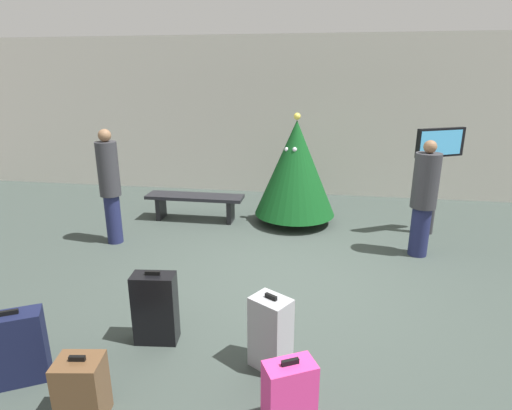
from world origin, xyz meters
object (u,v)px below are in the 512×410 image
at_px(traveller_0, 110,184).
at_px(suitcase_1, 14,349).
at_px(holiday_tree, 296,168).
at_px(traveller_1, 424,197).
at_px(suitcase_4, 289,398).
at_px(suitcase_0, 155,308).
at_px(waiting_bench, 195,201).
at_px(suitcase_2, 271,333).
at_px(flight_info_kiosk, 438,161).
at_px(suitcase_3, 82,390).

xyz_separation_m(traveller_0, suitcase_1, (0.69, -3.16, -0.64)).
bearing_deg(holiday_tree, traveller_1, -30.61).
bearing_deg(traveller_1, suitcase_4, -114.71).
relative_size(traveller_1, suitcase_0, 2.22).
height_order(traveller_0, traveller_1, traveller_0).
distance_m(waiting_bench, suitcase_1, 4.42).
distance_m(holiday_tree, traveller_0, 3.14).
bearing_deg(suitcase_2, flight_info_kiosk, 59.36).
relative_size(traveller_0, traveller_1, 1.05).
relative_size(traveller_0, suitcase_0, 2.34).
bearing_deg(suitcase_3, waiting_bench, 96.38).
bearing_deg(holiday_tree, traveller_0, -153.31).
bearing_deg(suitcase_1, traveller_1, 40.10).
relative_size(suitcase_1, suitcase_3, 1.23).
height_order(suitcase_2, suitcase_3, suitcase_2).
height_order(flight_info_kiosk, traveller_1, flight_info_kiosk).
bearing_deg(waiting_bench, suitcase_4, -65.06).
relative_size(holiday_tree, suitcase_0, 2.54).
bearing_deg(flight_info_kiosk, waiting_bench, 179.27).
relative_size(traveller_1, suitcase_1, 2.45).
bearing_deg(traveller_1, traveller_0, -176.88).
relative_size(waiting_bench, suitcase_2, 2.40).
bearing_deg(holiday_tree, suitcase_4, -86.44).
distance_m(flight_info_kiosk, suitcase_2, 4.51).
height_order(suitcase_0, suitcase_1, suitcase_0).
height_order(holiday_tree, suitcase_3, holiday_tree).
distance_m(waiting_bench, suitcase_0, 3.72).
distance_m(flight_info_kiosk, traveller_0, 5.27).
bearing_deg(waiting_bench, traveller_0, -127.68).
xyz_separation_m(flight_info_kiosk, traveller_0, (-5.12, -1.20, -0.28)).
xyz_separation_m(flight_info_kiosk, suitcase_2, (-2.25, -3.80, -0.90)).
distance_m(waiting_bench, suitcase_4, 5.05).
distance_m(traveller_0, suitcase_3, 3.83).
distance_m(holiday_tree, suitcase_3, 5.09).
xyz_separation_m(waiting_bench, suitcase_4, (2.13, -4.58, -0.07)).
xyz_separation_m(suitcase_0, suitcase_2, (1.19, -0.21, -0.02)).
height_order(flight_info_kiosk, traveller_0, traveller_0).
distance_m(suitcase_2, suitcase_3, 1.62).
bearing_deg(traveller_0, suitcase_1, -77.75).
bearing_deg(traveller_0, flight_info_kiosk, 13.19).
distance_m(traveller_0, suitcase_1, 3.29).
bearing_deg(suitcase_0, holiday_tree, 73.51).
bearing_deg(suitcase_1, flight_info_kiosk, 44.50).
height_order(holiday_tree, traveller_0, holiday_tree).
distance_m(traveller_0, suitcase_4, 4.59).
bearing_deg(suitcase_2, traveller_0, 137.74).
height_order(holiday_tree, suitcase_2, holiday_tree).
xyz_separation_m(holiday_tree, suitcase_0, (-1.13, -3.80, -0.65)).
relative_size(suitcase_3, suitcase_4, 0.90).
bearing_deg(suitcase_1, waiting_bench, 86.34).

